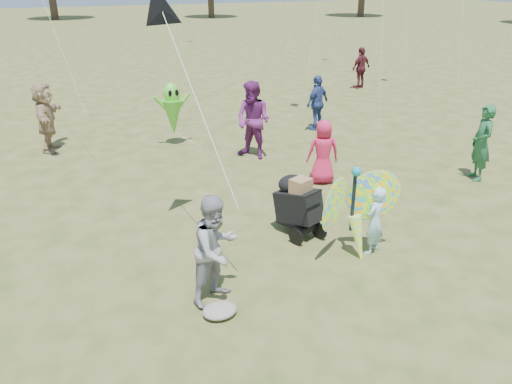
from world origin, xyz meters
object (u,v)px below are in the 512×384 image
crowd_e (253,121)px  alien_kite (173,111)px  crowd_h (361,68)px  butterfly_kite (356,212)px  crowd_c (317,103)px  crowd_f (482,143)px  child_girl (375,221)px  jogging_stroller (297,202)px  crowd_d (46,117)px  adult_man (216,249)px  crowd_a (323,152)px

crowd_e → alien_kite: (-1.53, 1.85, -0.01)m
crowd_h → butterfly_kite: bearing=41.0°
crowd_c → alien_kite: 4.40m
crowd_f → crowd_h: bearing=-175.9°
child_girl → jogging_stroller: bearing=-78.7°
crowd_e → crowd_d: bearing=-152.7°
jogging_stroller → alien_kite: size_ratio=0.65×
crowd_f → crowd_h: crowd_f is taller
adult_man → butterfly_kite: size_ratio=0.91×
crowd_c → crowd_d: size_ratio=0.89×
crowd_a → alien_kite: bearing=-41.0°
crowd_a → crowd_f: (3.32, -1.40, 0.14)m
crowd_a → butterfly_kite: bearing=86.8°
butterfly_kite → crowd_a: bearing=66.1°
child_girl → jogging_stroller: (-0.79, 1.19, 0.02)m
crowd_a → crowd_d: crowd_d is taller
crowd_a → crowd_f: 3.60m
crowd_e → alien_kite: 2.39m
crowd_e → crowd_c: bearing=86.7°
crowd_d → crowd_e: size_ratio=0.93×
crowd_f → jogging_stroller: (-5.06, -0.44, -0.26)m
crowd_f → crowd_e: bearing=-106.2°
crowd_c → crowd_h: 6.59m
crowd_a → alien_kite: alien_kite is taller
adult_man → child_girl: bearing=-22.6°
crowd_d → crowd_f: crowd_d is taller
crowd_c → crowd_a: bearing=37.5°
butterfly_kite → crowd_h: bearing=52.6°
crowd_a → butterfly_kite: (-1.31, -2.96, 0.08)m
crowd_d → crowd_e: (4.65, -2.91, 0.06)m
crowd_h → jogging_stroller: (-8.86, -9.91, -0.22)m
butterfly_kite → jogging_stroller: bearing=110.7°
butterfly_kite → adult_man: bearing=-176.9°
adult_man → crowd_c: bearing=24.5°
crowd_a → crowd_d: size_ratio=0.79×
crowd_f → butterfly_kite: size_ratio=0.98×
adult_man → jogging_stroller: (2.06, 1.26, -0.20)m
crowd_f → butterfly_kite: crowd_f is taller
crowd_c → crowd_f: (1.12, -5.09, 0.05)m
crowd_h → jogging_stroller: size_ratio=1.48×
child_girl → crowd_d: crowd_d is taller
jogging_stroller → crowd_e: bearing=55.1°
child_girl → butterfly_kite: (-0.36, 0.06, 0.21)m
butterfly_kite → child_girl: bearing=-9.6°
child_girl → butterfly_kite: 0.43m
crowd_e → alien_kite: size_ratio=1.13×
crowd_f → child_girl: bearing=-43.1°
crowd_e → crowd_h: (7.78, 5.86, -0.15)m
alien_kite → jogging_stroller: bearing=-85.7°
crowd_d → crowd_a: bearing=-118.2°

